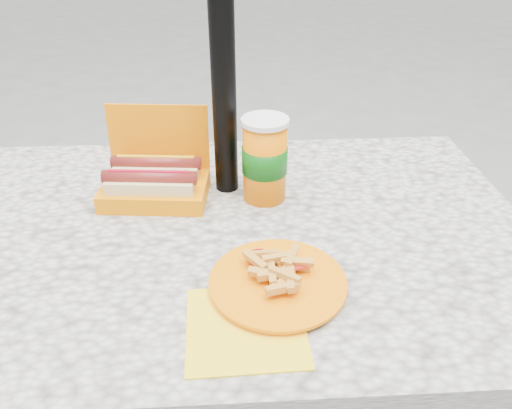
{
  "coord_description": "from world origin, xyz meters",
  "views": [
    {
      "loc": [
        0.01,
        -0.81,
        1.31
      ],
      "look_at": [
        0.06,
        0.0,
        0.8
      ],
      "focal_mm": 35.0,
      "sensor_mm": 36.0,
      "label": 1
    }
  ],
  "objects": [
    {
      "name": "hotdog_box",
      "position": [
        -0.15,
        0.13,
        0.79
      ],
      "size": [
        0.23,
        0.18,
        0.18
      ],
      "rotation": [
        0.0,
        0.0,
        -0.1
      ],
      "color": "orange",
      "rests_on": "picnic_table"
    },
    {
      "name": "fries_plate",
      "position": [
        0.08,
        -0.18,
        0.76
      ],
      "size": [
        0.26,
        0.3,
        0.05
      ],
      "rotation": [
        0.0,
        0.0,
        -0.29
      ],
      "color": "yellow",
      "rests_on": "picnic_table"
    },
    {
      "name": "soda_cup",
      "position": [
        0.08,
        0.11,
        0.84
      ],
      "size": [
        0.1,
        0.1,
        0.18
      ],
      "rotation": [
        0.0,
        0.0,
        -0.1
      ],
      "color": "#FF7500",
      "rests_on": "picnic_table"
    },
    {
      "name": "umbrella_pole",
      "position": [
        0.0,
        0.16,
        1.1
      ],
      "size": [
        0.05,
        0.05,
        2.2
      ],
      "primitive_type": "cylinder",
      "color": "black",
      "rests_on": "ground"
    },
    {
      "name": "picnic_table",
      "position": [
        0.0,
        0.0,
        0.64
      ],
      "size": [
        1.2,
        0.8,
        0.75
      ],
      "color": "beige",
      "rests_on": "ground"
    }
  ]
}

